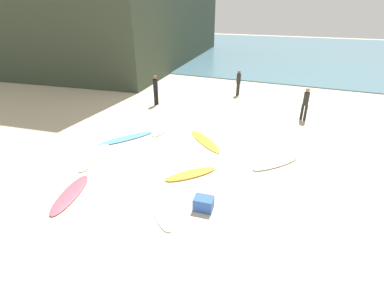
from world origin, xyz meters
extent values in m
plane|color=beige|center=(0.00, 0.00, 0.00)|extent=(120.00, 120.00, 0.00)
cube|color=slate|center=(0.00, 37.45, 0.04)|extent=(120.00, 40.00, 0.08)
ellipsoid|color=yellow|center=(1.41, 5.58, 0.03)|extent=(2.21, 2.06, 0.07)
ellipsoid|color=#DD4A5A|center=(-1.14, 0.19, 0.04)|extent=(1.18, 2.24, 0.08)
ellipsoid|color=white|center=(1.87, 0.77, 0.03)|extent=(1.78, 1.97, 0.06)
ellipsoid|color=#F8A22D|center=(1.93, 2.80, 0.04)|extent=(1.67, 1.80, 0.09)
ellipsoid|color=#EFE6CA|center=(4.60, 4.79, 0.04)|extent=(1.74, 1.97, 0.08)
ellipsoid|color=white|center=(-1.01, 6.11, 0.04)|extent=(0.70, 2.13, 0.07)
ellipsoid|color=#5097E3|center=(-1.99, 4.43, 0.04)|extent=(1.82, 2.46, 0.08)
ellipsoid|color=silver|center=(-2.17, 2.51, 0.04)|extent=(1.27, 2.55, 0.07)
cylinder|color=black|center=(5.13, 10.24, 0.41)|extent=(0.14, 0.14, 0.82)
cylinder|color=black|center=(5.31, 10.15, 0.41)|extent=(0.14, 0.14, 0.82)
cylinder|color=black|center=(5.22, 10.20, 1.16)|extent=(0.37, 0.37, 0.68)
sphere|color=#9E7051|center=(5.22, 10.20, 1.61)|extent=(0.22, 0.22, 0.22)
cylinder|color=black|center=(0.80, 13.24, 0.40)|extent=(0.14, 0.14, 0.79)
cylinder|color=black|center=(0.83, 13.44, 0.40)|extent=(0.14, 0.14, 0.79)
cylinder|color=black|center=(0.81, 13.34, 1.12)|extent=(0.32, 0.32, 0.66)
sphere|color=brown|center=(0.81, 13.34, 1.56)|extent=(0.21, 0.21, 0.21)
cylinder|color=black|center=(-3.22, 9.41, 0.43)|extent=(0.14, 0.14, 0.86)
cylinder|color=black|center=(-3.24, 9.21, 0.43)|extent=(0.14, 0.14, 0.86)
cylinder|color=black|center=(-3.23, 9.31, 1.22)|extent=(0.32, 0.32, 0.72)
sphere|color=brown|center=(-3.23, 9.31, 1.69)|extent=(0.23, 0.23, 0.23)
cube|color=#2D56B2|center=(3.03, 1.24, 0.20)|extent=(0.61, 0.48, 0.41)
camera|label=1|loc=(5.33, -4.93, 5.41)|focal=26.02mm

